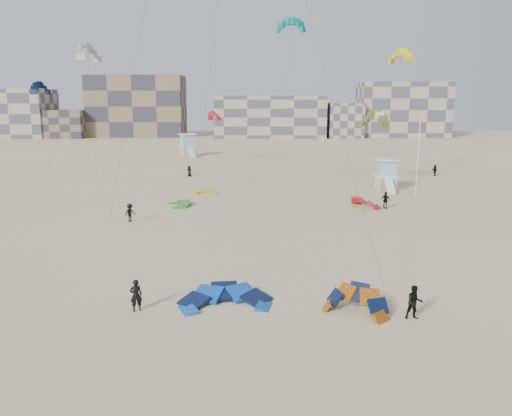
{
  "coord_description": "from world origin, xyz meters",
  "views": [
    {
      "loc": [
        4.76,
        -20.65,
        10.8
      ],
      "look_at": [
        4.97,
        6.0,
        5.03
      ],
      "focal_mm": 35.0,
      "sensor_mm": 36.0,
      "label": 1
    }
  ],
  "objects_px": {
    "kite_ground_blue": "(226,305)",
    "lifeguard_tower_near": "(387,175)",
    "kitesurfer_main": "(136,295)",
    "kite_ground_orange": "(355,313)"
  },
  "relations": [
    {
      "from": "kite_ground_blue",
      "to": "lifeguard_tower_near",
      "type": "bearing_deg",
      "value": 56.51
    },
    {
      "from": "kitesurfer_main",
      "to": "lifeguard_tower_near",
      "type": "bearing_deg",
      "value": -142.11
    },
    {
      "from": "kitesurfer_main",
      "to": "kite_ground_blue",
      "type": "bearing_deg",
      "value": 169.17
    },
    {
      "from": "kitesurfer_main",
      "to": "lifeguard_tower_near",
      "type": "distance_m",
      "value": 42.32
    },
    {
      "from": "kite_ground_blue",
      "to": "lifeguard_tower_near",
      "type": "xyz_separation_m",
      "value": [
        17.88,
        35.08,
        1.87
      ]
    },
    {
      "from": "kitesurfer_main",
      "to": "lifeguard_tower_near",
      "type": "height_order",
      "value": "lifeguard_tower_near"
    },
    {
      "from": "kite_ground_orange",
      "to": "lifeguard_tower_near",
      "type": "relative_size",
      "value": 0.65
    },
    {
      "from": "kite_ground_blue",
      "to": "lifeguard_tower_near",
      "type": "height_order",
      "value": "lifeguard_tower_near"
    },
    {
      "from": "kite_ground_blue",
      "to": "kite_ground_orange",
      "type": "distance_m",
      "value": 6.84
    },
    {
      "from": "kite_ground_blue",
      "to": "kite_ground_orange",
      "type": "xyz_separation_m",
      "value": [
        6.74,
        -1.15,
        0.0
      ]
    }
  ]
}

